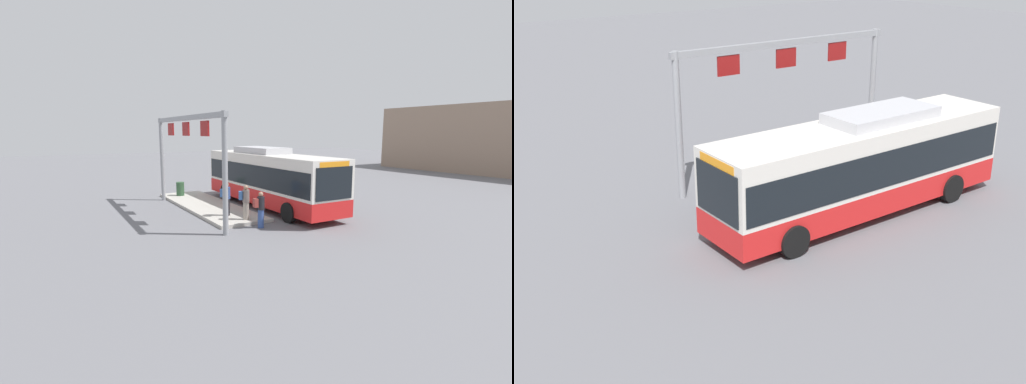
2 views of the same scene
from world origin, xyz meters
TOP-DOWN VIEW (x-y plane):
  - ground_plane at (0.00, 0.00)m, footprint 120.00×120.00m
  - platform_curb at (-1.72, -3.16)m, footprint 10.00×2.80m
  - bus_main at (-0.01, -0.00)m, footprint 11.09×2.70m
  - person_boarding at (3.85, -2.88)m, footprint 0.38×0.56m
  - person_waiting_near at (2.67, -3.01)m, footprint 0.51×0.60m
  - person_waiting_mid at (1.45, -3.42)m, footprint 0.44×0.58m
  - platform_sign_gantry at (-0.53, -4.75)m, footprint 9.69×0.24m
  - trash_bin at (-5.43, -3.54)m, footprint 0.52×0.52m

SIDE VIEW (x-z plane):
  - ground_plane at x=0.00m, z-range 0.00..0.00m
  - platform_curb at x=-1.72m, z-range 0.00..0.16m
  - trash_bin at x=-5.43m, z-range 0.16..1.06m
  - person_boarding at x=3.85m, z-range 0.06..1.73m
  - person_waiting_near at x=2.67m, z-range 0.22..1.89m
  - person_waiting_mid at x=1.45m, z-range 0.22..1.89m
  - bus_main at x=-0.01m, z-range 0.08..3.54m
  - platform_sign_gantry at x=-0.53m, z-range 1.17..6.37m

